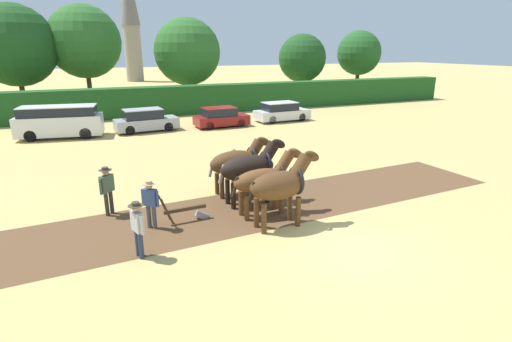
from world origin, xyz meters
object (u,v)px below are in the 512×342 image
at_px(draft_horse_trail_left, 250,167).
at_px(parked_car_center_left, 221,117).
at_px(tree_left, 15,46).
at_px(draft_horse_trail_right, 237,162).
at_px(tree_center_left, 84,42).
at_px(farmer_beside_team, 233,163).
at_px(draft_horse_lead_left, 281,185).
at_px(farmer_at_plow, 150,201).
at_px(farmer_onlooker_left, 138,226).
at_px(parked_car_center, 281,112).
at_px(tree_center_right, 302,58).
at_px(parked_car_left, 146,121).
at_px(draft_horse_lead_right, 265,180).
at_px(tree_center, 187,52).
at_px(tree_right, 359,53).
at_px(parked_van, 60,121).
at_px(church_spire, 130,16).
at_px(plow, 189,212).
at_px(farmer_onlooker_right, 107,187).

distance_m(draft_horse_trail_left, parked_car_center_left, 15.61).
relative_size(tree_left, parked_car_center_left, 2.33).
bearing_deg(draft_horse_trail_right, tree_left, 107.79).
distance_m(tree_center_left, farmer_beside_team, 27.72).
relative_size(draft_horse_lead_left, farmer_at_plow, 1.65).
relative_size(draft_horse_trail_right, farmer_onlooker_left, 1.65).
height_order(draft_horse_trail_right, parked_car_center, draft_horse_trail_right).
height_order(tree_center_right, draft_horse_trail_left, tree_center_right).
distance_m(draft_horse_trail_left, parked_car_left, 15.63).
distance_m(draft_horse_lead_right, draft_horse_trail_right, 2.33).
distance_m(tree_center, farmer_beside_team, 25.55).
bearing_deg(parked_car_center, parked_car_left, 176.91).
bearing_deg(tree_left, farmer_beside_team, -67.51).
relative_size(tree_right, parked_car_left, 1.72).
bearing_deg(parked_van, church_spire, 85.84).
bearing_deg(tree_center_right, parked_van, -155.18).
bearing_deg(church_spire, parked_van, -102.76).
distance_m(tree_right, parked_van, 33.99).
bearing_deg(draft_horse_trail_left, tree_center, 77.55).
relative_size(parked_car_left, parked_car_center, 0.99).
bearing_deg(tree_center_right, parked_car_center_left, -138.88).
height_order(tree_left, tree_center, tree_left).
height_order(draft_horse_trail_left, parked_car_center, draft_horse_trail_left).
xyz_separation_m(tree_center_left, farmer_beside_team, (5.06, -26.73, -5.34)).
bearing_deg(tree_center, farmer_beside_team, -99.71).
xyz_separation_m(draft_horse_lead_left, parked_car_center, (8.95, 17.82, -0.71)).
distance_m(tree_center_right, draft_horse_trail_left, 32.08).
bearing_deg(draft_horse_lead_left, parked_car_left, 92.48).
relative_size(tree_center_right, plow, 4.23).
relative_size(tree_center_right, farmer_onlooker_left, 4.30).
relative_size(tree_left, draft_horse_lead_left, 3.48).
distance_m(tree_center_left, draft_horse_trail_right, 28.90).
height_order(draft_horse_lead_left, parked_van, draft_horse_lead_left).
xyz_separation_m(draft_horse_lead_left, parked_car_left, (-1.75, 17.86, -0.68)).
bearing_deg(parked_car_center, farmer_beside_team, -127.14).
relative_size(plow, parked_car_left, 0.38).
bearing_deg(parked_car_center, plow, -128.56).
distance_m(church_spire, farmer_beside_team, 59.94).
bearing_deg(tree_center_right, farmer_beside_team, -124.96).
bearing_deg(draft_horse_lead_right, draft_horse_trail_left, 90.67).
bearing_deg(plow, draft_horse_trail_left, 12.65).
relative_size(plow, parked_car_center_left, 0.42).
distance_m(draft_horse_trail_right, parked_car_left, 14.47).
xyz_separation_m(draft_horse_trail_left, draft_horse_trail_right, (-0.07, 1.16, -0.09)).
xyz_separation_m(tree_center_left, parked_van, (-2.27, -13.64, -5.14)).
xyz_separation_m(church_spire, plow, (-5.88, -62.26, -10.48)).
xyz_separation_m(draft_horse_trail_left, parked_van, (-7.08, 15.60, -0.33)).
relative_size(tree_right, parked_van, 1.39).
relative_size(farmer_onlooker_right, parked_car_left, 0.40).
height_order(tree_left, parked_car_left, tree_left).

